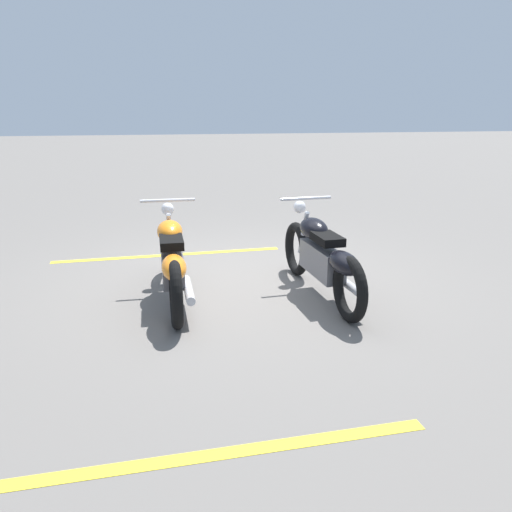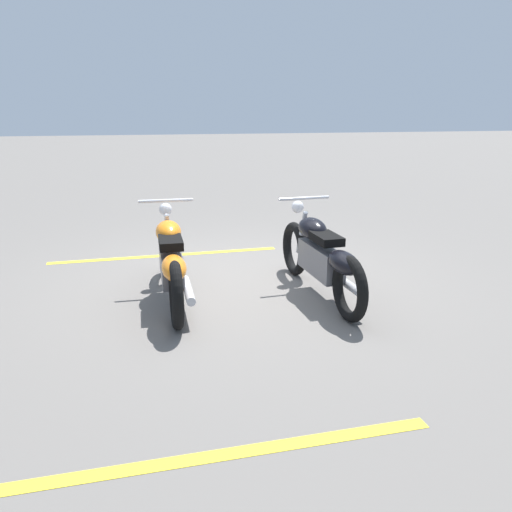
{
  "view_description": "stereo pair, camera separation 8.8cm",
  "coord_description": "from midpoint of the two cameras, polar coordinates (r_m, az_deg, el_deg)",
  "views": [
    {
      "loc": [
        6.22,
        -0.85,
        2.12
      ],
      "look_at": [
        1.23,
        0.0,
        0.65
      ],
      "focal_mm": 37.69,
      "sensor_mm": 36.0,
      "label": 1
    },
    {
      "loc": [
        6.2,
        -0.94,
        2.12
      ],
      "look_at": [
        1.23,
        0.0,
        0.65
      ],
      "focal_mm": 37.69,
      "sensor_mm": 36.0,
      "label": 2
    }
  ],
  "objects": [
    {
      "name": "parking_stripe_near",
      "position": [
        7.74,
        -8.9,
        0.11
      ],
      "size": [
        0.33,
        3.2,
        0.01
      ],
      "primitive_type": "cube",
      "rotation": [
        0.0,
        0.0,
        1.64
      ],
      "color": "yellow",
      "rests_on": "ground"
    },
    {
      "name": "motorcycle_bright_foreground",
      "position": [
        5.83,
        -8.46,
        -0.49
      ],
      "size": [
        2.23,
        0.62,
        1.04
      ],
      "rotation": [
        0.0,
        0.0,
        3.17
      ],
      "color": "black",
      "rests_on": "ground"
    },
    {
      "name": "ground_plane",
      "position": [
        6.62,
        -1.41,
        -2.49
      ],
      "size": [
        60.0,
        60.0,
        0.0
      ],
      "primitive_type": "plane",
      "color": "#66605B"
    },
    {
      "name": "motorcycle_dark_foreground",
      "position": [
        5.95,
        7.5,
        -0.12
      ],
      "size": [
        2.23,
        0.62,
        1.04
      ],
      "rotation": [
        0.0,
        0.0,
        3.24
      ],
      "color": "black",
      "rests_on": "ground"
    },
    {
      "name": "parking_stripe_mid",
      "position": [
        3.54,
        -6.8,
        -20.61
      ],
      "size": [
        0.33,
        3.2,
        0.01
      ],
      "primitive_type": "cube",
      "rotation": [
        0.0,
        0.0,
        1.64
      ],
      "color": "yellow",
      "rests_on": "ground"
    }
  ]
}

